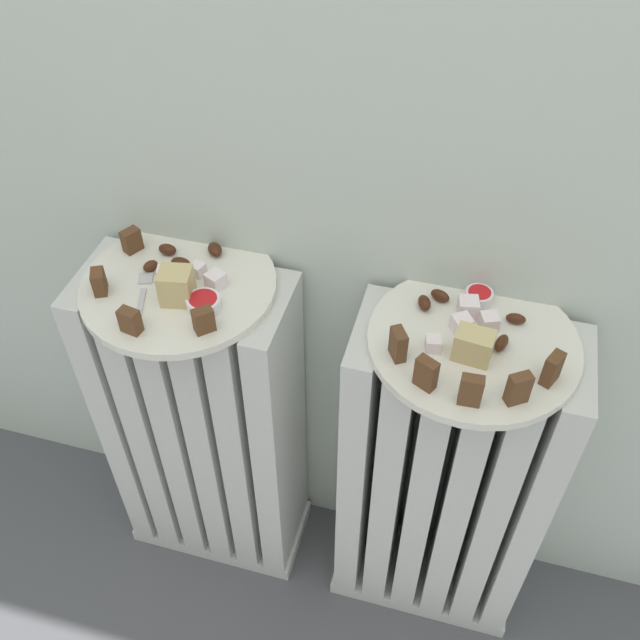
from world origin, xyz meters
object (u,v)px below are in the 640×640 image
Objects in this scene: jam_bowl_right at (479,296)px; fork at (143,293)px; jam_bowl_left at (204,303)px; radiator_left at (206,430)px; plate_left at (179,286)px; plate_right at (473,342)px; radiator_right at (441,485)px.

jam_bowl_right reaches higher than fork.
radiator_left is at bearing 144.59° from jam_bowl_left.
jam_bowl_left is at bearing -35.41° from radiator_left.
plate_left is 5.98× the size of jam_bowl_left.
fork is (-0.45, -0.04, 0.01)m from plate_right.
plate_right is at bearing 6.29° from jam_bowl_left.
plate_left is (-0.42, -0.00, 0.34)m from radiator_right.
jam_bowl_left is at bearing -35.41° from plate_left.
radiator_right is (0.42, 0.00, 0.00)m from radiator_left.
jam_bowl_right reaches higher than radiator_right.
plate_right is at bearing 4.49° from fork.
radiator_left is 0.42m from radiator_right.
plate_right is (0.00, -0.00, 0.34)m from radiator_right.
radiator_right is at bearing -87.42° from jam_bowl_right.
radiator_right is 2.39× the size of plate_left.
plate_left is at bearing 43.65° from fork.
jam_bowl_left reaches higher than plate_left.
jam_bowl_right reaches higher than plate_left.
radiator_right is at bearing 0.00° from plate_left.
fork reaches higher than plate_right.
plate_right is 7.34× the size of jam_bowl_right.
fork is at bearing -175.51° from radiator_right.
fork reaches higher than plate_left.
radiator_left is at bearing 180.00° from plate_right.
plate_right is 0.07m from jam_bowl_right.
radiator_right is 0.34m from plate_right.
plate_left is at bearing -63.43° from radiator_left.
radiator_left is 1.00× the size of radiator_right.
plate_right is at bearing 0.00° from plate_left.
fork is (-0.04, -0.04, 0.01)m from plate_left.
radiator_left is 0.34m from plate_left.
fork is at bearing -166.55° from jam_bowl_right.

